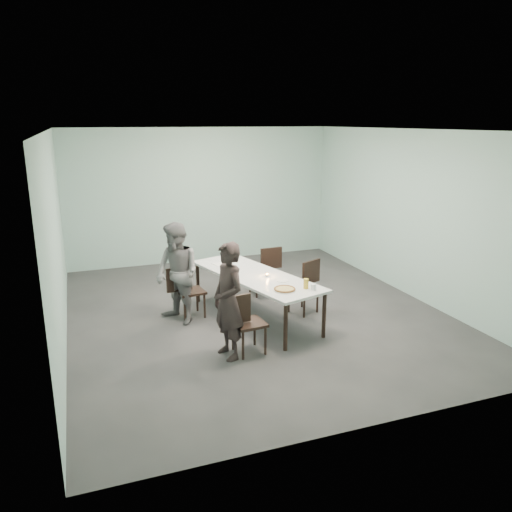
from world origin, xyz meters
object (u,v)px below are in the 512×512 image
object	(u,v)px
chair_near_right	(307,283)
diner_near	(228,301)
chair_far_left	(186,288)
chair_far_right	(266,267)
diner_far	(177,274)
amber_tumbler	(230,261)
table	(255,278)
water_tumbler	(313,287)
tealight	(267,275)
side_plate	(283,281)
beer_glass	(306,284)
chair_near_left	(244,320)
pizza	(285,289)

from	to	relation	value
chair_near_right	diner_near	distance (m)	2.11
chair_far_left	chair_far_right	bearing A→B (deg)	14.54
chair_far_right	diner_near	distance (m)	2.67
diner_far	amber_tumbler	world-z (taller)	diner_far
table	amber_tumbler	xyz separation A→B (m)	(-0.20, 0.73, 0.10)
table	diner_far	world-z (taller)	diner_far
water_tumbler	tealight	xyz separation A→B (m)	(-0.40, 0.82, -0.02)
chair_near_right	side_plate	world-z (taller)	chair_near_right
diner_near	amber_tumbler	xyz separation A→B (m)	(0.60, 1.90, -0.01)
diner_far	water_tumbler	distance (m)	2.16
diner_far	diner_near	bearing A→B (deg)	-11.58
diner_far	beer_glass	size ratio (longest dim) A/B	10.80
chair_near_left	pizza	distance (m)	0.82
side_plate	amber_tumbler	distance (m)	1.29
table	chair_far_left	distance (m)	1.15
pizza	chair_far_left	bearing A→B (deg)	131.98
chair_near_right	amber_tumbler	size ratio (longest dim) A/B	10.88
table	chair_near_right	world-z (taller)	chair_near_right
table	side_plate	bearing A→B (deg)	-59.28
chair_near_left	amber_tumbler	world-z (taller)	chair_near_left
chair_near_right	diner_far	distance (m)	2.17
beer_glass	water_tumbler	world-z (taller)	beer_glass
chair_near_left	amber_tumbler	distance (m)	1.95
table	tealight	xyz separation A→B (m)	(0.13, -0.19, 0.08)
beer_glass	tealight	xyz separation A→B (m)	(-0.33, 0.73, -0.05)
chair_far_right	side_plate	distance (m)	1.60
tealight	chair_near_left	bearing A→B (deg)	-126.75
beer_glass	tealight	bearing A→B (deg)	114.13
tealight	chair_far_right	bearing A→B (deg)	69.82
diner_far	tealight	distance (m)	1.42
chair_far_left	amber_tumbler	bearing A→B (deg)	12.75
chair_near_right	tealight	bearing A→B (deg)	-10.88
chair_far_left	diner_near	distance (m)	1.64
chair_far_right	chair_near_right	bearing A→B (deg)	104.58
chair_near_left	pizza	bearing A→B (deg)	14.35
diner_far	tealight	xyz separation A→B (m)	(1.34, -0.46, -0.04)
table	chair_near_left	size ratio (longest dim) A/B	3.16
diner_far	side_plate	bearing A→B (deg)	36.49
table	diner_far	size ratio (longest dim) A/B	1.70
chair_near_left	diner_far	xyz separation A→B (m)	(-0.62, 1.42, 0.31)
chair_near_right	water_tumbler	xyz separation A→B (m)	(-0.38, -1.00, 0.29)
chair_far_left	diner_near	world-z (taller)	diner_near
chair_near_left	chair_far_left	bearing A→B (deg)	100.18
diner_far	water_tumbler	xyz separation A→B (m)	(1.75, -1.27, -0.01)
water_tumbler	table	bearing A→B (deg)	118.23
chair_near_left	chair_near_right	bearing A→B (deg)	31.36
diner_far	pizza	bearing A→B (deg)	22.13
chair_far_right	water_tumbler	world-z (taller)	chair_far_right
table	chair_far_right	distance (m)	1.25
pizza	side_plate	size ratio (longest dim) A/B	1.89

